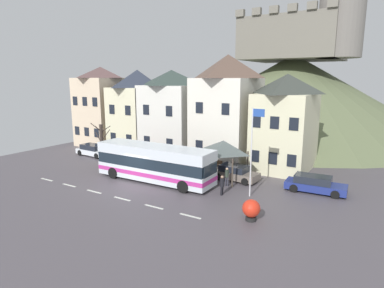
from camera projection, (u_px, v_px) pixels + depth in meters
ground_plane at (127, 188)px, 27.02m from camera, size 40.00×60.00×0.07m
townhouse_00 at (102, 106)px, 43.55m from camera, size 5.41×5.76×10.29m
townhouse_01 at (138, 110)px, 40.94m from camera, size 5.01×6.60×9.86m
townhouse_02 at (172, 113)px, 37.68m from camera, size 6.20×5.50×9.75m
townhouse_03 at (227, 109)px, 34.65m from camera, size 5.75×6.78×11.25m
townhouse_04 at (285, 122)px, 31.70m from camera, size 5.03×6.88×9.26m
hilltop_castle at (292, 91)px, 52.68m from camera, size 43.97×43.97×19.72m
transit_bus at (155, 163)px, 28.30m from camera, size 10.98×2.88×3.16m
bus_shelter at (223, 147)px, 28.69m from camera, size 3.60×3.60×3.50m
parked_car_00 at (235, 173)px, 28.82m from camera, size 4.03×2.10×1.34m
parked_car_01 at (93, 150)px, 37.90m from camera, size 4.45×1.99×1.30m
parked_car_02 at (135, 156)px, 35.18m from camera, size 4.47×2.32×1.29m
parked_car_03 at (315, 184)px, 25.79m from camera, size 4.66×2.07×1.32m
pedestrian_00 at (206, 174)px, 27.77m from camera, size 0.33×0.31×1.56m
pedestrian_01 at (227, 176)px, 27.19m from camera, size 0.35×0.33×1.58m
pedestrian_02 at (222, 184)px, 25.11m from camera, size 0.34×0.37×1.55m
public_bench at (215, 164)px, 32.42m from camera, size 1.44×0.48×0.87m
flagpole at (252, 146)px, 24.16m from camera, size 0.95×0.10×6.76m
harbour_buoy at (251, 209)px, 20.57m from camera, size 1.14×1.14×1.39m
bare_tree_00 at (102, 144)px, 32.97m from camera, size 1.89×1.63×4.48m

